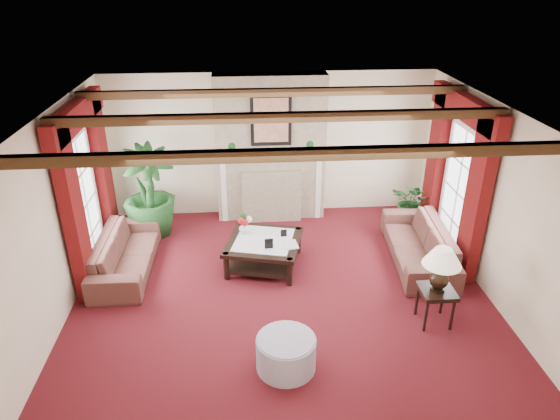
{
  "coord_description": "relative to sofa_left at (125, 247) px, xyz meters",
  "views": [
    {
      "loc": [
        -0.5,
        -6.15,
        4.34
      ],
      "look_at": [
        0.01,
        0.4,
        1.14
      ],
      "focal_mm": 32.0,
      "sensor_mm": 36.0,
      "label": 1
    }
  ],
  "objects": [
    {
      "name": "floor",
      "position": [
        2.4,
        -0.78,
        -0.4
      ],
      "size": [
        6.0,
        6.0,
        0.0
      ],
      "primitive_type": "plane",
      "color": "#4A0D11",
      "rests_on": "ground"
    },
    {
      "name": "ceiling",
      "position": [
        2.4,
        -0.78,
        2.3
      ],
      "size": [
        6.0,
        6.0,
        0.0
      ],
      "primitive_type": "plane",
      "rotation": [
        3.14,
        0.0,
        0.0
      ],
      "color": "white",
      "rests_on": "floor"
    },
    {
      "name": "back_wall",
      "position": [
        2.4,
        1.97,
        0.95
      ],
      "size": [
        6.0,
        0.02,
        2.7
      ],
      "primitive_type": "cube",
      "color": "beige",
      "rests_on": "ground"
    },
    {
      "name": "left_wall",
      "position": [
        -0.6,
        -0.78,
        0.95
      ],
      "size": [
        0.02,
        5.5,
        2.7
      ],
      "primitive_type": "cube",
      "color": "beige",
      "rests_on": "ground"
    },
    {
      "name": "right_wall",
      "position": [
        5.4,
        -0.78,
        0.95
      ],
      "size": [
        0.02,
        5.5,
        2.7
      ],
      "primitive_type": "cube",
      "color": "beige",
      "rests_on": "ground"
    },
    {
      "name": "ceiling_beams",
      "position": [
        2.4,
        -0.78,
        2.24
      ],
      "size": [
        6.0,
        3.0,
        0.12
      ],
      "primitive_type": null,
      "color": "#382411",
      "rests_on": "ceiling"
    },
    {
      "name": "fireplace",
      "position": [
        2.4,
        1.77,
        2.3
      ],
      "size": [
        2.0,
        0.52,
        2.7
      ],
      "primitive_type": null,
      "color": "#9D8B65",
      "rests_on": "ground"
    },
    {
      "name": "french_door_left",
      "position": [
        -0.57,
        0.22,
        1.73
      ],
      "size": [
        0.1,
        1.1,
        2.16
      ],
      "primitive_type": null,
      "color": "white",
      "rests_on": "ground"
    },
    {
      "name": "french_door_right",
      "position": [
        5.37,
        0.22,
        1.73
      ],
      "size": [
        0.1,
        1.1,
        2.16
      ],
      "primitive_type": null,
      "color": "white",
      "rests_on": "ground"
    },
    {
      "name": "curtains_left",
      "position": [
        -0.46,
        0.22,
        2.15
      ],
      "size": [
        0.2,
        2.4,
        2.55
      ],
      "primitive_type": null,
      "color": "#4B0A0A",
      "rests_on": "ground"
    },
    {
      "name": "curtains_right",
      "position": [
        5.26,
        0.22,
        2.15
      ],
      "size": [
        0.2,
        2.4,
        2.55
      ],
      "primitive_type": null,
      "color": "#4B0A0A",
      "rests_on": "ground"
    },
    {
      "name": "sofa_left",
      "position": [
        0.0,
        0.0,
        0.0
      ],
      "size": [
        2.04,
        0.63,
        0.79
      ],
      "primitive_type": "imported",
      "rotation": [
        0.0,
        0.0,
        1.56
      ],
      "color": "black",
      "rests_on": "ground"
    },
    {
      "name": "sofa_right",
      "position": [
        4.69,
        -0.1,
        0.02
      ],
      "size": [
        2.23,
        0.99,
        0.83
      ],
      "primitive_type": "imported",
      "rotation": [
        0.0,
        0.0,
        -1.66
      ],
      "color": "black",
      "rests_on": "ground"
    },
    {
      "name": "potted_palm",
      "position": [
        0.23,
        1.18,
        0.06
      ],
      "size": [
        2.33,
        2.43,
        0.92
      ],
      "primitive_type": "imported",
      "rotation": [
        0.0,
        0.0,
        0.52
      ],
      "color": "black",
      "rests_on": "ground"
    },
    {
      "name": "small_plant",
      "position": [
        5.01,
        1.24,
        -0.08
      ],
      "size": [
        1.55,
        1.55,
        0.64
      ],
      "primitive_type": "imported",
      "rotation": [
        0.0,
        0.0,
        -0.77
      ],
      "color": "black",
      "rests_on": "ground"
    },
    {
      "name": "coffee_table",
      "position": [
        2.17,
        -0.05,
        -0.17
      ],
      "size": [
        1.36,
        1.36,
        0.46
      ],
      "primitive_type": null,
      "rotation": [
        0.0,
        0.0,
        -0.24
      ],
      "color": "black",
      "rests_on": "ground"
    },
    {
      "name": "side_table",
      "position": [
        4.39,
        -1.66,
        -0.13
      ],
      "size": [
        0.54,
        0.54,
        0.52
      ],
      "primitive_type": null,
      "rotation": [
        0.0,
        0.0,
        0.24
      ],
      "color": "black",
      "rests_on": "ground"
    },
    {
      "name": "ottoman",
      "position": [
        2.32,
        -2.37,
        -0.19
      ],
      "size": [
        0.72,
        0.72,
        0.42
      ],
      "primitive_type": "cylinder",
      "color": "gray",
      "rests_on": "ground"
    },
    {
      "name": "table_lamp",
      "position": [
        4.39,
        -1.66,
        0.45
      ],
      "size": [
        0.5,
        0.5,
        0.64
      ],
      "primitive_type": null,
      "color": "black",
      "rests_on": "side_table"
    },
    {
      "name": "flower_vase",
      "position": [
        1.88,
        0.21,
        0.16
      ],
      "size": [
        0.31,
        0.31,
        0.19
      ],
      "primitive_type": "imported",
      "rotation": [
        0.0,
        0.0,
        -0.3
      ],
      "color": "silver",
      "rests_on": "coffee_table"
    },
    {
      "name": "book",
      "position": [
        2.48,
        -0.27,
        0.21
      ],
      "size": [
        0.22,
        0.07,
        0.29
      ],
      "primitive_type": "imported",
      "rotation": [
        0.0,
        0.0,
        0.12
      ],
      "color": "black",
      "rests_on": "coffee_table"
    },
    {
      "name": "photo_frame_a",
      "position": [
        2.24,
        -0.32,
        0.15
      ],
      "size": [
        0.13,
        0.04,
        0.17
      ],
      "primitive_type": null,
      "rotation": [
        0.0,
        0.0,
        0.11
      ],
      "color": "black",
      "rests_on": "coffee_table"
    },
    {
      "name": "photo_frame_b",
      "position": [
        2.5,
        0.03,
        0.13
      ],
      "size": [
        0.1,
        0.03,
        0.13
      ],
      "primitive_type": null,
      "rotation": [
        0.0,
        0.0,
        0.15
      ],
      "color": "black",
      "rests_on": "coffee_table"
    }
  ]
}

